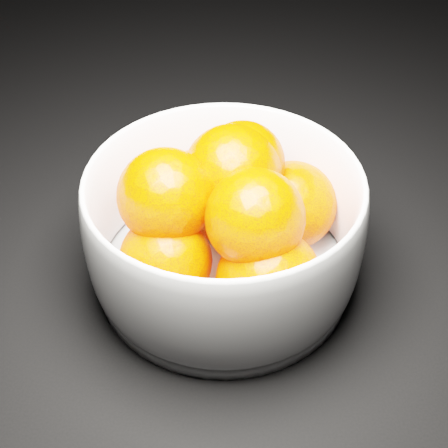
{
  "coord_description": "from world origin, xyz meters",
  "views": [
    {
      "loc": [
        -0.14,
        -0.65,
        0.43
      ],
      "look_at": [
        -0.13,
        -0.25,
        0.07
      ],
      "focal_mm": 50.0,
      "sensor_mm": 36.0,
      "label": 1
    }
  ],
  "objects": [
    {
      "name": "bowl",
      "position": [
        -0.13,
        -0.25,
        0.06
      ],
      "size": [
        0.24,
        0.24,
        0.12
      ],
      "rotation": [
        0.0,
        0.0,
        -0.24
      ],
      "color": "white",
      "rests_on": "ground"
    },
    {
      "name": "orange_pile",
      "position": [
        -0.13,
        -0.25,
        0.08
      ],
      "size": [
        0.19,
        0.2,
        0.13
      ],
      "color": "#FF3D00",
      "rests_on": "bowl"
    },
    {
      "name": "ground",
      "position": [
        0.0,
        0.0,
        0.0
      ],
      "size": [
        3.0,
        3.0,
        0.0
      ],
      "primitive_type": "cube",
      "color": "black",
      "rests_on": "ground"
    }
  ]
}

